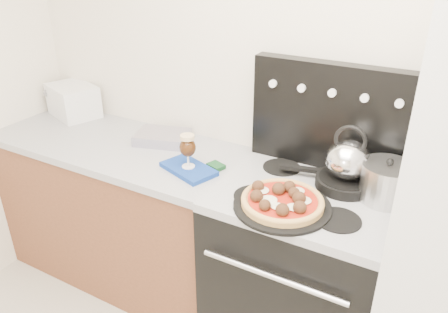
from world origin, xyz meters
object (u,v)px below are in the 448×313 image
Objects in this scene: stove_body at (298,277)px; stock_pot at (386,183)px; toaster_oven at (73,101)px; pizza_pan at (282,206)px; base_cabinet at (125,213)px; oven_mitt at (189,169)px; pizza at (283,199)px; skillet at (344,182)px; beer_glass at (188,151)px; tea_kettle at (348,157)px.

stock_pot reaches higher than stove_body.
toaster_oven reaches higher than pizza_pan.
base_cabinet is 1.65× the size of stove_body.
base_cabinet is 0.72m from oven_mitt.
pizza is 0.33m from skillet.
pizza_pan is at bearing -142.88° from stock_pot.
skillet is at bearing 41.94° from stove_body.
beer_glass is 0.54m from pizza_pan.
stove_body reaches higher than base_cabinet.
pizza is (-0.05, -0.17, 0.52)m from stove_body.
stock_pot is at bearing 10.44° from beer_glass.
oven_mitt is at bearing -169.56° from stock_pot.
base_cabinet is at bearing 178.70° from stove_body.
stock_pot is at bearing 37.12° from pizza_pan.
base_cabinet is 1.52m from stock_pot.
toaster_oven is at bearing 176.60° from stock_pot.
pizza reaches higher than stove_body.
toaster_oven is at bearing 166.40° from pizza_pan.
pizza is (0.52, -0.10, 0.05)m from oven_mitt.
base_cabinet is 0.78m from toaster_oven.
skillet is at bearing 160.21° from tea_kettle.
base_cabinet is 4.69× the size of toaster_oven.
oven_mitt is (1.04, -0.27, -0.09)m from toaster_oven.
toaster_oven is 1.61m from pizza.
oven_mitt is at bearing 168.86° from pizza.
stove_body is 4.25× the size of tea_kettle.
base_cabinet is at bearing 169.66° from pizza.
toaster_oven is 1.61m from pizza_pan.
skillet is at bearing 58.15° from pizza_pan.
stock_pot is (0.35, 0.26, 0.07)m from pizza_pan.
stock_pot is (0.35, 0.26, 0.04)m from pizza.
tea_kettle is at bearing 14.47° from beer_glass.
beer_glass reaches higher than pizza_pan.
toaster_oven is 1.82× the size of beer_glass.
stock_pot is (0.30, 0.10, 0.56)m from stove_body.
stock_pot is at bearing 17.67° from stove_body.
beer_glass is (-0.57, -0.06, 0.57)m from stove_body.
stock_pot is at bearing 37.12° from pizza.
toaster_oven reaches higher than stove_body.
toaster_oven is 1.74m from tea_kettle.
tea_kettle is (1.74, -0.09, 0.07)m from toaster_oven.
oven_mitt is 0.81× the size of pizza.
skillet is 0.13m from tea_kettle.
beer_glass reaches higher than stock_pot.
base_cabinet is 4.33× the size of pizza.
skillet reaches higher than stove_body.
stock_pot is (0.17, -0.02, -0.07)m from tea_kettle.
stove_body is 4.16× the size of stock_pot.
oven_mitt is 1.28× the size of stock_pot.
skillet reaches higher than pizza_pan.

